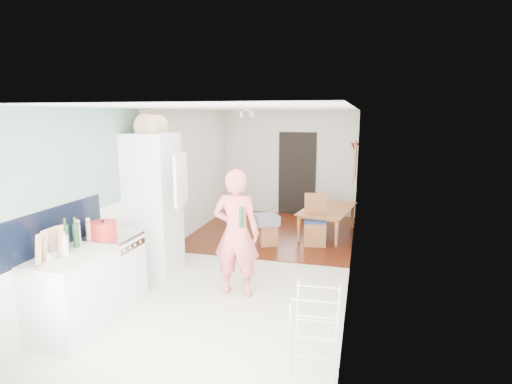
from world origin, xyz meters
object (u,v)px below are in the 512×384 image
at_px(dining_table, 329,224).
at_px(stool, 268,235).
at_px(drying_rack, 315,333).
at_px(person, 236,222).
at_px(dining_chair, 315,220).

relative_size(dining_table, stool, 3.29).
bearing_deg(dining_table, drying_rack, -166.96).
bearing_deg(person, dining_table, -109.49).
distance_m(stool, drying_rack, 3.79).
relative_size(person, stool, 4.99).
relative_size(person, dining_table, 1.51).
height_order(dining_chair, stool, dining_chair).
bearing_deg(drying_rack, person, 126.68).
bearing_deg(dining_chair, drying_rack, -91.61).
xyz_separation_m(dining_chair, stool, (-0.84, -0.25, -0.27)).
distance_m(dining_table, dining_chair, 0.77).
distance_m(person, stool, 2.26).
bearing_deg(stool, drying_rack, -69.92).
xyz_separation_m(person, dining_chair, (0.77, 2.37, -0.54)).
relative_size(stool, drying_rack, 0.50).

